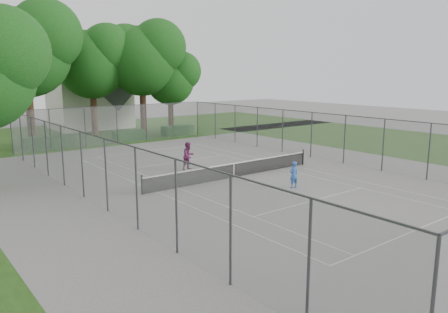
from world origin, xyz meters
TOP-DOWN VIEW (x-y plane):
  - ground at (0.00, 0.00)m, footprint 120.00×120.00m
  - grass_far at (0.00, 26.00)m, footprint 60.00×20.00m
  - grass_right at (22.00, 0.00)m, footprint 16.00×40.00m
  - court_markings at (0.00, 0.00)m, footprint 11.03×23.83m
  - tennis_net at (0.00, 0.00)m, footprint 12.87×0.10m
  - perimeter_fence at (0.00, 0.00)m, footprint 18.08×34.08m
  - tree_far_left at (-6.35, 20.85)m, footprint 8.93×8.15m
  - tree_far_midleft at (0.60, 23.58)m, footprint 7.96×7.26m
  - tree_far_midright at (5.33, 21.69)m, footprint 8.38×7.65m
  - tree_far_right at (8.66, 21.58)m, footprint 6.12×5.58m
  - hedge_left at (-5.77, 18.42)m, footprint 4.25×1.27m
  - hedge_mid at (1.66, 18.08)m, footprint 3.11×0.89m
  - hedge_right at (7.39, 18.40)m, footprint 3.35×1.23m
  - house at (2.52, 29.85)m, footprint 8.40×6.51m
  - girl_player at (1.13, -3.99)m, footprint 0.60×0.43m
  - woman_player at (-0.94, 3.70)m, footprint 1.03×0.86m

SIDE VIEW (x-z plane):
  - ground at x=0.00m, z-range 0.00..0.00m
  - grass_far at x=0.00m, z-range 0.00..0.00m
  - grass_right at x=22.00m, z-range 0.00..0.00m
  - court_markings at x=0.00m, z-range 0.00..0.01m
  - hedge_mid at x=1.66m, z-range 0.00..0.98m
  - hedge_right at x=7.39m, z-range 0.00..1.01m
  - tennis_net at x=0.00m, z-range -0.04..1.06m
  - hedge_left at x=-5.77m, z-range 0.00..1.06m
  - girl_player at x=1.13m, z-range 0.00..1.54m
  - woman_player at x=-0.94m, z-range 0.00..1.89m
  - perimeter_fence at x=0.00m, z-range 0.05..3.57m
  - house at x=2.52m, z-range -1.02..9.44m
  - tree_far_right at x=8.66m, z-range 1.64..10.43m
  - tree_far_midleft at x=0.60m, z-range 2.14..13.58m
  - tree_far_midright at x=5.33m, z-range 2.26..14.30m
  - tree_far_left at x=-6.35m, z-range 2.41..15.24m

